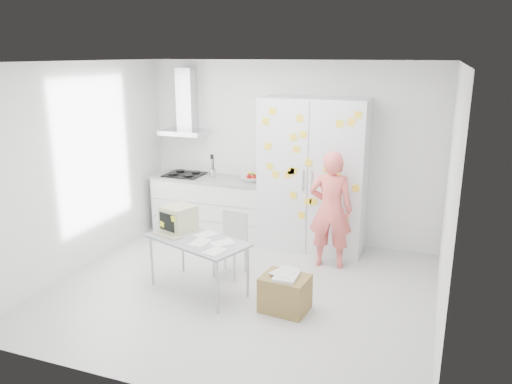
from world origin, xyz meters
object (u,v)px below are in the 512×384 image
(desk, at_px, (185,228))
(cardboard_box, at_px, (285,293))
(chair, at_px, (232,239))
(person, at_px, (331,210))

(desk, height_order, cardboard_box, desk)
(desk, distance_m, chair, 0.69)
(desk, xyz_separation_m, cardboard_box, (1.34, -0.21, -0.53))
(chair, relative_size, cardboard_box, 1.51)
(chair, bearing_deg, desk, -124.22)
(desk, bearing_deg, cardboard_box, 10.71)
(person, height_order, chair, person)
(chair, distance_m, cardboard_box, 1.20)
(cardboard_box, bearing_deg, desk, 171.07)
(cardboard_box, bearing_deg, person, 81.96)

